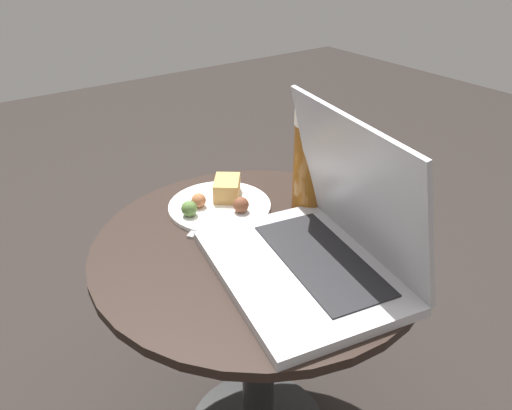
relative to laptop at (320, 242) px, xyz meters
The scene contains 5 objects.
table 0.24m from the laptop, 163.87° to the right, with size 0.61×0.61×0.54m.
laptop is the anchor object (origin of this frame).
beer_glass 0.22m from the laptop, 143.65° to the left, with size 0.07×0.07×0.21m.
snack_plate 0.28m from the laptop, behind, with size 0.21×0.21×0.05m.
fork 0.28m from the laptop, 169.24° to the right, with size 0.12×0.15×0.00m.
Camera 1 is at (0.62, -0.45, 1.05)m, focal length 35.00 mm.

